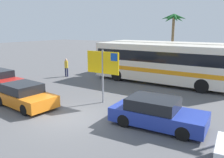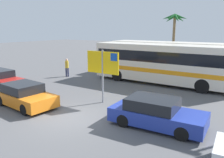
{
  "view_description": "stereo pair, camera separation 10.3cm",
  "coord_description": "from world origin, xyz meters",
  "px_view_note": "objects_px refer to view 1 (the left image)",
  "views": [
    {
      "loc": [
        7.76,
        -8.1,
        4.42
      ],
      "look_at": [
        -0.03,
        3.75,
        1.3
      ],
      "focal_mm": 37.13,
      "sensor_mm": 36.0,
      "label": 1
    },
    {
      "loc": [
        7.85,
        -8.05,
        4.42
      ],
      "look_at": [
        -0.03,
        3.75,
        1.3
      ],
      "focal_mm": 37.13,
      "sensor_mm": 36.0,
      "label": 2
    }
  ],
  "objects_px": {
    "car_blue": "(157,113)",
    "ferry_sign": "(103,65)",
    "bus_front_coach": "(161,62)",
    "car_orange": "(25,96)",
    "pedestrian_crossing_lot": "(66,66)",
    "bus_rear_coach": "(169,57)"
  },
  "relations": [
    {
      "from": "car_orange",
      "to": "car_blue",
      "type": "bearing_deg",
      "value": 16.73
    },
    {
      "from": "bus_rear_coach",
      "to": "car_orange",
      "type": "height_order",
      "value": "bus_rear_coach"
    },
    {
      "from": "pedestrian_crossing_lot",
      "to": "car_blue",
      "type": "bearing_deg",
      "value": 36.05
    },
    {
      "from": "bus_rear_coach",
      "to": "car_blue",
      "type": "distance_m",
      "value": 12.03
    },
    {
      "from": "bus_rear_coach",
      "to": "car_orange",
      "type": "xyz_separation_m",
      "value": [
        -3.81,
        -12.98,
        -1.15
      ]
    },
    {
      "from": "ferry_sign",
      "to": "pedestrian_crossing_lot",
      "type": "xyz_separation_m",
      "value": [
        -7.37,
        4.42,
        -1.34
      ]
    },
    {
      "from": "ferry_sign",
      "to": "pedestrian_crossing_lot",
      "type": "bearing_deg",
      "value": 148.21
    },
    {
      "from": "bus_front_coach",
      "to": "car_orange",
      "type": "bearing_deg",
      "value": -114.36
    },
    {
      "from": "bus_rear_coach",
      "to": "car_orange",
      "type": "distance_m",
      "value": 13.58
    },
    {
      "from": "bus_front_coach",
      "to": "pedestrian_crossing_lot",
      "type": "relative_size",
      "value": 6.68
    },
    {
      "from": "ferry_sign",
      "to": "bus_rear_coach",
      "type": "bearing_deg",
      "value": 86.81
    },
    {
      "from": "ferry_sign",
      "to": "car_orange",
      "type": "height_order",
      "value": "ferry_sign"
    },
    {
      "from": "bus_front_coach",
      "to": "ferry_sign",
      "type": "height_order",
      "value": "ferry_sign"
    },
    {
      "from": "bus_front_coach",
      "to": "car_orange",
      "type": "relative_size",
      "value": 2.75
    },
    {
      "from": "car_blue",
      "to": "ferry_sign",
      "type": "bearing_deg",
      "value": 156.49
    },
    {
      "from": "bus_rear_coach",
      "to": "car_blue",
      "type": "xyz_separation_m",
      "value": [
        3.62,
        -11.41,
        -1.15
      ]
    },
    {
      "from": "bus_front_coach",
      "to": "bus_rear_coach",
      "type": "distance_m",
      "value": 3.35
    },
    {
      "from": "ferry_sign",
      "to": "car_blue",
      "type": "bearing_deg",
      "value": -21.01
    },
    {
      "from": "car_blue",
      "to": "pedestrian_crossing_lot",
      "type": "bearing_deg",
      "value": 149.29
    },
    {
      "from": "car_blue",
      "to": "pedestrian_crossing_lot",
      "type": "height_order",
      "value": "pedestrian_crossing_lot"
    },
    {
      "from": "car_orange",
      "to": "pedestrian_crossing_lot",
      "type": "height_order",
      "value": "pedestrian_crossing_lot"
    },
    {
      "from": "bus_rear_coach",
      "to": "car_blue",
      "type": "bearing_deg",
      "value": -72.41
    }
  ]
}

